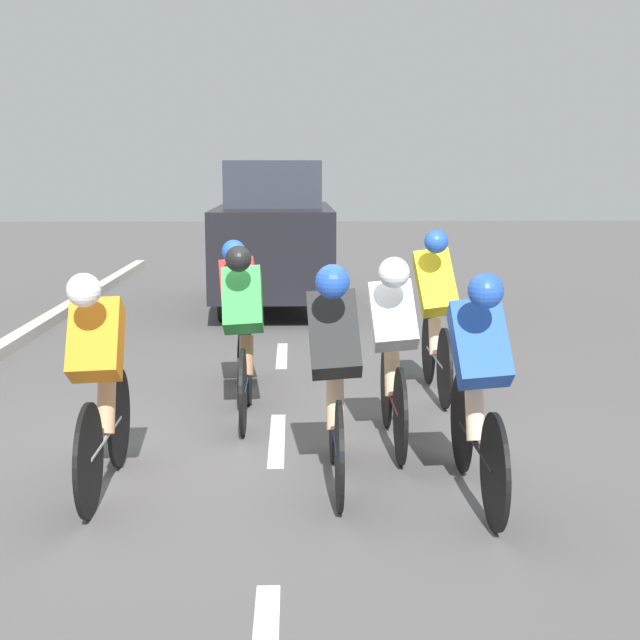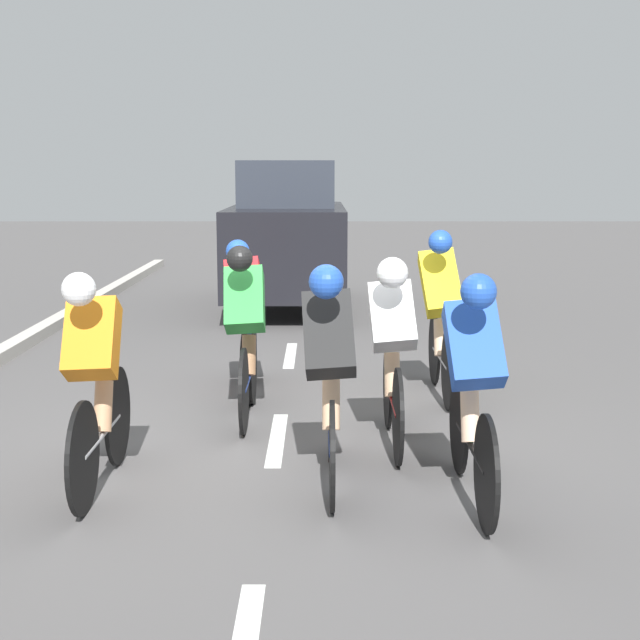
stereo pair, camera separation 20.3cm
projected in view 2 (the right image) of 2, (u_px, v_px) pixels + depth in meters
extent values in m
plane|color=#565454|center=(276.00, 444.00, 6.86)|extent=(60.00, 60.00, 0.00)
cube|color=white|center=(277.00, 439.00, 7.00)|extent=(0.12, 1.40, 0.01)
cube|color=white|center=(290.00, 355.00, 10.16)|extent=(0.12, 1.40, 0.01)
cylinder|color=black|center=(459.00, 423.00, 6.19)|extent=(0.03, 0.70, 0.70)
cylinder|color=black|center=(486.00, 473.00, 5.17)|extent=(0.03, 0.70, 0.70)
cylinder|color=black|center=(471.00, 446.00, 5.68)|extent=(0.04, 1.04, 0.04)
cylinder|color=black|center=(468.00, 407.00, 5.83)|extent=(0.04, 0.04, 0.42)
cylinder|color=green|center=(470.00, 429.00, 5.72)|extent=(0.07, 0.07, 0.16)
cylinder|color=beige|center=(470.00, 416.00, 5.73)|extent=(0.12, 0.23, 0.36)
cube|color=blue|center=(474.00, 344.00, 5.47)|extent=(0.36, 0.47, 0.57)
sphere|color=blue|center=(478.00, 292.00, 5.19)|extent=(0.22, 0.22, 0.22)
cylinder|color=black|center=(330.00, 414.00, 6.44)|extent=(0.03, 0.69, 0.69)
cylinder|color=black|center=(332.00, 456.00, 5.50)|extent=(0.03, 0.69, 0.69)
cylinder|color=navy|center=(331.00, 433.00, 5.97)|extent=(0.04, 0.96, 0.04)
cylinder|color=navy|center=(331.00, 397.00, 6.10)|extent=(0.04, 0.04, 0.42)
cylinder|color=yellow|center=(331.00, 417.00, 6.00)|extent=(0.07, 0.07, 0.16)
cylinder|color=#DBAD84|center=(331.00, 405.00, 6.01)|extent=(0.12, 0.23, 0.36)
cube|color=black|center=(329.00, 334.00, 5.75)|extent=(0.36, 0.48, 0.58)
sphere|color=blue|center=(326.00, 282.00, 5.47)|extent=(0.22, 0.22, 0.22)
cylinder|color=black|center=(253.00, 365.00, 8.02)|extent=(0.03, 0.70, 0.70)
cylinder|color=black|center=(244.00, 391.00, 7.08)|extent=(0.03, 0.70, 0.70)
cylinder|color=navy|center=(248.00, 378.00, 7.55)|extent=(0.04, 0.95, 0.04)
cylinder|color=navy|center=(250.00, 350.00, 7.68)|extent=(0.04, 0.04, 0.42)
cylinder|color=#1999D8|center=(249.00, 365.00, 7.59)|extent=(0.07, 0.07, 0.16)
cylinder|color=#9E704C|center=(249.00, 355.00, 7.59)|extent=(0.12, 0.23, 0.36)
cube|color=green|center=(245.00, 300.00, 7.34)|extent=(0.35, 0.47, 0.57)
sphere|color=black|center=(240.00, 259.00, 7.06)|extent=(0.21, 0.21, 0.21)
cylinder|color=black|center=(118.00, 416.00, 6.37)|extent=(0.03, 0.71, 0.71)
cylinder|color=black|center=(83.00, 458.00, 5.43)|extent=(0.03, 0.71, 0.71)
cylinder|color=#B7B7BC|center=(102.00, 435.00, 5.90)|extent=(0.04, 0.95, 0.04)
cylinder|color=#B7B7BC|center=(106.00, 398.00, 6.03)|extent=(0.04, 0.04, 0.42)
cylinder|color=yellow|center=(103.00, 419.00, 5.93)|extent=(0.07, 0.07, 0.16)
cylinder|color=tan|center=(103.00, 406.00, 5.94)|extent=(0.12, 0.23, 0.36)
cube|color=orange|center=(92.00, 338.00, 5.69)|extent=(0.34, 0.45, 0.54)
sphere|color=white|center=(79.00, 289.00, 5.41)|extent=(0.21, 0.21, 0.21)
cylinder|color=black|center=(253.00, 347.00, 8.88)|extent=(0.03, 0.69, 0.69)
cylinder|color=black|center=(245.00, 368.00, 7.91)|extent=(0.03, 0.69, 0.69)
cylinder|color=red|center=(249.00, 357.00, 8.40)|extent=(0.04, 0.98, 0.04)
cylinder|color=red|center=(250.00, 332.00, 8.53)|extent=(0.04, 0.04, 0.42)
cylinder|color=green|center=(249.00, 346.00, 8.43)|extent=(0.07, 0.07, 0.16)
cylinder|color=#9E704C|center=(249.00, 337.00, 8.44)|extent=(0.12, 0.23, 0.36)
cube|color=red|center=(244.00, 287.00, 8.18)|extent=(0.38, 0.46, 0.57)
sphere|color=blue|center=(238.00, 251.00, 7.91)|extent=(0.21, 0.21, 0.21)
cylinder|color=black|center=(434.00, 348.00, 8.76)|extent=(0.03, 0.72, 0.72)
cylinder|color=black|center=(448.00, 369.00, 7.83)|extent=(0.03, 0.72, 0.72)
cylinder|color=#B7B7BC|center=(441.00, 358.00, 8.29)|extent=(0.04, 0.95, 0.04)
cylinder|color=#B7B7BC|center=(439.00, 333.00, 8.42)|extent=(0.04, 0.04, 0.42)
cylinder|color=yellow|center=(440.00, 346.00, 8.33)|extent=(0.07, 0.07, 0.16)
cylinder|color=beige|center=(440.00, 338.00, 8.34)|extent=(0.12, 0.23, 0.36)
cube|color=yellow|center=(440.00, 283.00, 8.08)|extent=(0.39, 0.51, 0.64)
sphere|color=blue|center=(440.00, 242.00, 7.79)|extent=(0.21, 0.21, 0.21)
cylinder|color=black|center=(388.00, 385.00, 7.29)|extent=(0.03, 0.70, 0.70)
cylinder|color=black|center=(398.00, 417.00, 6.35)|extent=(0.03, 0.70, 0.70)
cylinder|color=red|center=(393.00, 400.00, 6.82)|extent=(0.04, 0.95, 0.04)
cylinder|color=red|center=(391.00, 368.00, 6.95)|extent=(0.04, 0.04, 0.42)
cylinder|color=white|center=(392.00, 385.00, 6.85)|extent=(0.07, 0.07, 0.16)
cylinder|color=#DBAD84|center=(392.00, 375.00, 6.86)|extent=(0.12, 0.23, 0.36)
cube|color=white|center=(392.00, 316.00, 6.61)|extent=(0.36, 0.45, 0.54)
sphere|color=white|center=(392.00, 273.00, 6.33)|extent=(0.23, 0.23, 0.23)
cylinder|color=black|center=(333.00, 298.00, 12.42)|extent=(0.14, 0.64, 0.64)
cylinder|color=black|center=(236.00, 298.00, 12.42)|extent=(0.14, 0.64, 0.64)
cylinder|color=black|center=(331.00, 278.00, 14.79)|extent=(0.14, 0.64, 0.64)
cylinder|color=black|center=(250.00, 278.00, 14.79)|extent=(0.14, 0.64, 0.64)
cube|color=black|center=(288.00, 247.00, 13.50)|extent=(1.70, 3.88, 1.23)
cube|color=#2D333D|center=(288.00, 183.00, 13.54)|extent=(1.39, 2.14, 0.67)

